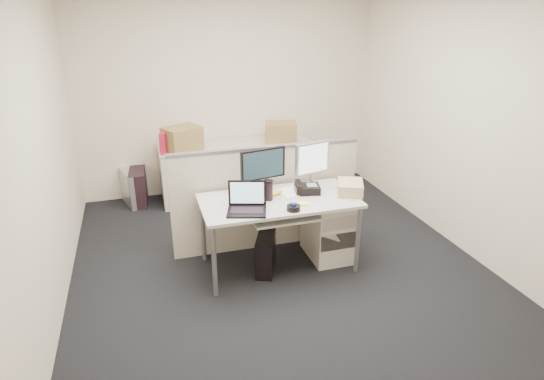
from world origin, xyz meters
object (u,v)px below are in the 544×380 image
object	(u,v)px
laptop	(246,199)
desk_phone	(307,189)
monitor_main	(263,171)
desk	(279,205)

from	to	relation	value
laptop	desk_phone	distance (m)	0.75
monitor_main	desk_phone	size ratio (longest dim) A/B	1.94
desk_phone	laptop	bearing A→B (deg)	-145.75
desk	monitor_main	world-z (taller)	monitor_main
desk	monitor_main	distance (m)	0.36
desk	laptop	world-z (taller)	laptop
monitor_main	laptop	xyz separation A→B (m)	(-0.26, -0.38, -0.10)
desk_phone	monitor_main	bearing A→B (deg)	178.62
laptop	monitor_main	bearing A→B (deg)	72.49
desk	desk_phone	world-z (taller)	desk_phone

